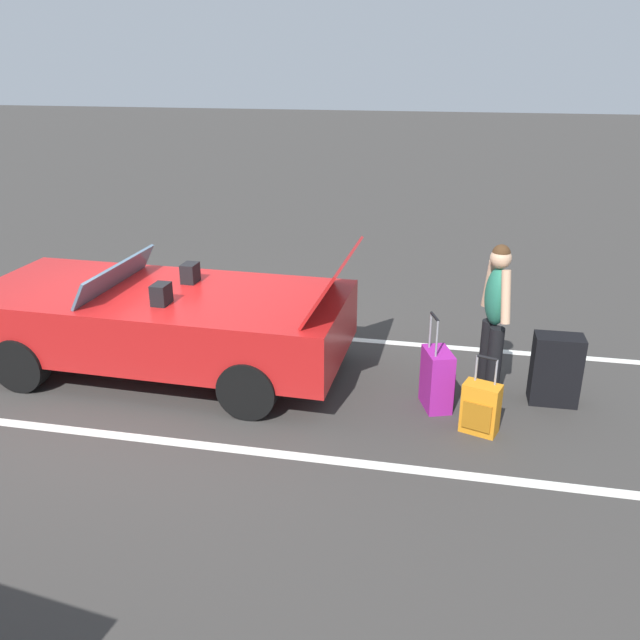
{
  "coord_description": "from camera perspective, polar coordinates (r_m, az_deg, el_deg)",
  "views": [
    {
      "loc": [
        -3.09,
        6.33,
        3.32
      ],
      "look_at": [
        -1.8,
        0.02,
        0.75
      ],
      "focal_mm": 36.91,
      "sensor_mm": 36.0,
      "label": 1
    }
  ],
  "objects": [
    {
      "name": "suitcase_small_carryon",
      "position": [
        6.43,
        13.74,
        -7.45
      ],
      "size": [
        0.39,
        0.31,
        0.77
      ],
      "rotation": [
        0.0,
        0.0,
        1.24
      ],
      "color": "orange",
      "rests_on": "ground_plane"
    },
    {
      "name": "suitcase_large_black",
      "position": [
        7.13,
        19.75,
        -4.06
      ],
      "size": [
        0.49,
        0.31,
        0.74
      ],
      "rotation": [
        0.0,
        0.0,
        4.73
      ],
      "color": "black",
      "rests_on": "ground_plane"
    },
    {
      "name": "suitcase_medium_bright",
      "position": [
        6.75,
        10.12,
        -5.07
      ],
      "size": [
        0.36,
        0.46,
        1.01
      ],
      "rotation": [
        0.0,
        0.0,
        3.47
      ],
      "color": "#991E8C",
      "rests_on": "ground_plane"
    },
    {
      "name": "lot_line_near",
      "position": [
        8.83,
        -9.86,
        -0.67
      ],
      "size": [
        18.0,
        0.12,
        0.01
      ],
      "primitive_type": "cube",
      "color": "silver",
      "rests_on": "ground_plane"
    },
    {
      "name": "traveler_person",
      "position": [
        6.82,
        14.92,
        0.49
      ],
      "size": [
        0.32,
        0.6,
        1.65
      ],
      "rotation": [
        0.0,
        0.0,
        0.35
      ],
      "color": "black",
      "rests_on": "ground_plane"
    },
    {
      "name": "ground_plane",
      "position": [
        7.78,
        -13.1,
        -4.1
      ],
      "size": [
        80.0,
        80.0,
        0.0
      ],
      "primitive_type": "plane",
      "color": "#383533"
    },
    {
      "name": "convertible_car",
      "position": [
        7.64,
        -14.82,
        0.07
      ],
      "size": [
        4.26,
        1.92,
        1.5
      ],
      "rotation": [
        0.0,
        0.0,
        -0.03
      ],
      "color": "red",
      "rests_on": "ground_plane"
    },
    {
      "name": "lot_line_mid",
      "position": [
        6.66,
        -18.2,
        -9.38
      ],
      "size": [
        18.0,
        0.12,
        0.01
      ],
      "primitive_type": "cube",
      "color": "silver",
      "rests_on": "ground_plane"
    }
  ]
}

